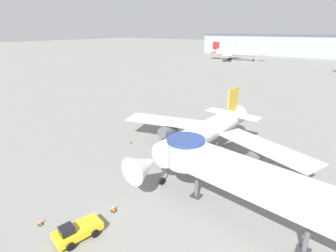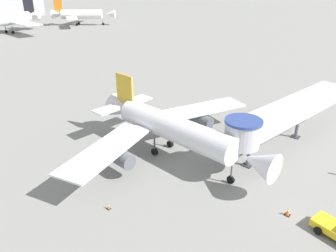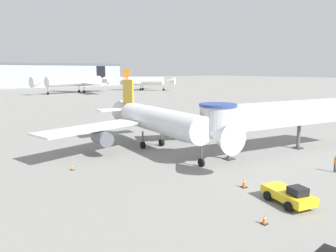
{
  "view_description": "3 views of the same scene",
  "coord_description": "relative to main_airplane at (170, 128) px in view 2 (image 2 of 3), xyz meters",
  "views": [
    {
      "loc": [
        15.54,
        -27.56,
        17.3
      ],
      "look_at": [
        -3.32,
        -0.88,
        5.19
      ],
      "focal_mm": 28.0,
      "sensor_mm": 36.0,
      "label": 1
    },
    {
      "loc": [
        -27.38,
        -19.99,
        20.54
      ],
      "look_at": [
        -1.49,
        1.82,
        4.83
      ],
      "focal_mm": 35.0,
      "sensor_mm": 36.0,
      "label": 2
    },
    {
      "loc": [
        -22.68,
        -30.77,
        10.0
      ],
      "look_at": [
        0.01,
        0.4,
        3.37
      ],
      "focal_mm": 35.0,
      "sensor_mm": 36.0,
      "label": 3
    }
  ],
  "objects": [
    {
      "name": "background_jet_black_tail",
      "position": [
        29.17,
        105.54,
        1.46
      ],
      "size": [
        37.1,
        35.44,
        11.77
      ],
      "rotation": [
        0.0,
        0.0,
        -1.35
      ],
      "color": "silver",
      "rests_on": "ground_plane"
    },
    {
      "name": "ground_plane",
      "position": [
        -0.15,
        -2.81,
        -3.68
      ],
      "size": [
        800.0,
        800.0,
        0.0
      ],
      "primitive_type": "plane",
      "color": "gray"
    },
    {
      "name": "traffic_cone_near_nose",
      "position": [
        -1.7,
        -15.69,
        -3.28
      ],
      "size": [
        0.51,
        0.51,
        0.83
      ],
      "color": "black",
      "rests_on": "ground_plane"
    },
    {
      "name": "background_jet_orange_tail",
      "position": [
        63.07,
        103.66,
        0.97
      ],
      "size": [
        23.59,
        23.83,
        10.59
      ],
      "rotation": [
        0.0,
        0.0,
        0.71
      ],
      "color": "white",
      "rests_on": "ground_plane"
    },
    {
      "name": "traffic_cone_port_wing",
      "position": [
        -11.91,
        -2.17,
        -3.39
      ],
      "size": [
        0.36,
        0.36,
        0.6
      ],
      "color": "black",
      "rests_on": "ground_plane"
    },
    {
      "name": "main_airplane",
      "position": [
        0.0,
        0.0,
        0.0
      ],
      "size": [
        29.9,
        24.8,
        8.63
      ],
      "rotation": [
        0.0,
        0.0,
        -0.07
      ],
      "color": "silver",
      "rests_on": "ground_plane"
    },
    {
      "name": "jet_bridge",
      "position": [
        10.29,
        -9.56,
        1.04
      ],
      "size": [
        23.45,
        6.36,
        6.4
      ],
      "rotation": [
        0.0,
        0.0,
        -0.14
      ],
      "color": "#B7B7BC",
      "rests_on": "ground_plane"
    }
  ]
}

